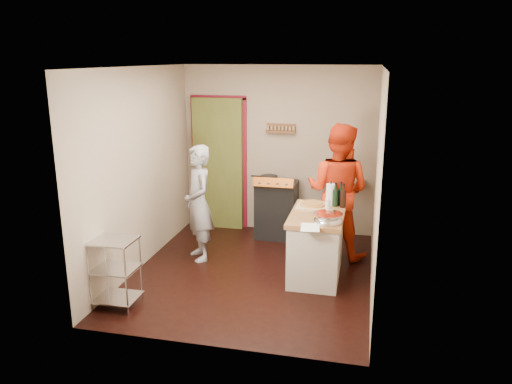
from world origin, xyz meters
TOP-DOWN VIEW (x-y plane):
  - floor at (0.00, 0.00)m, footprint 3.50×3.50m
  - back_wall at (-0.64, 1.78)m, footprint 3.00×0.44m
  - left_wall at (-1.50, 0.00)m, footprint 0.04×3.50m
  - right_wall at (1.50, 0.00)m, footprint 0.04×3.50m
  - ceiling at (0.00, 0.00)m, footprint 3.00×3.50m
  - stove at (0.05, 1.42)m, footprint 0.60×0.63m
  - wire_shelving at (-1.28, -1.20)m, footprint 0.48×0.40m
  - island at (0.81, 0.10)m, footprint 0.66×1.28m
  - person_stripe at (-0.82, 0.32)m, footprint 0.65×0.69m
  - person_red at (1.00, 0.87)m, footprint 1.06×0.93m

SIDE VIEW (x-z plane):
  - floor at x=0.00m, z-range 0.00..0.00m
  - wire_shelving at x=-1.28m, z-range 0.04..0.84m
  - stove at x=0.05m, z-range -0.05..0.95m
  - island at x=0.81m, z-range -0.13..1.02m
  - person_stripe at x=-0.82m, z-range 0.00..1.59m
  - person_red at x=1.00m, z-range 0.00..1.86m
  - back_wall at x=-0.64m, z-range -0.17..2.43m
  - left_wall at x=-1.50m, z-range 0.00..2.60m
  - right_wall at x=1.50m, z-range 0.00..2.60m
  - ceiling at x=0.00m, z-range 2.60..2.62m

